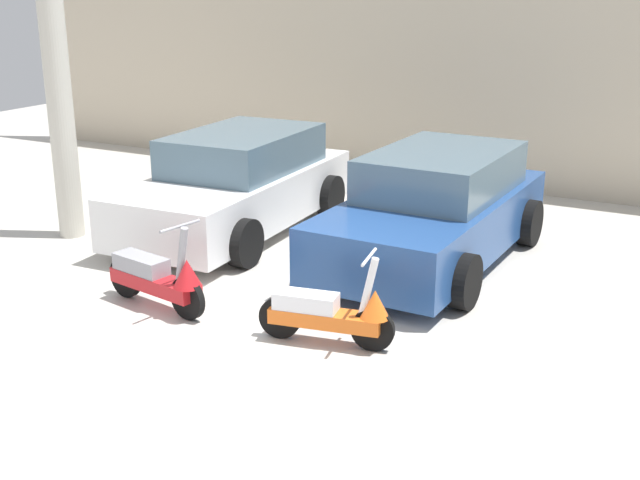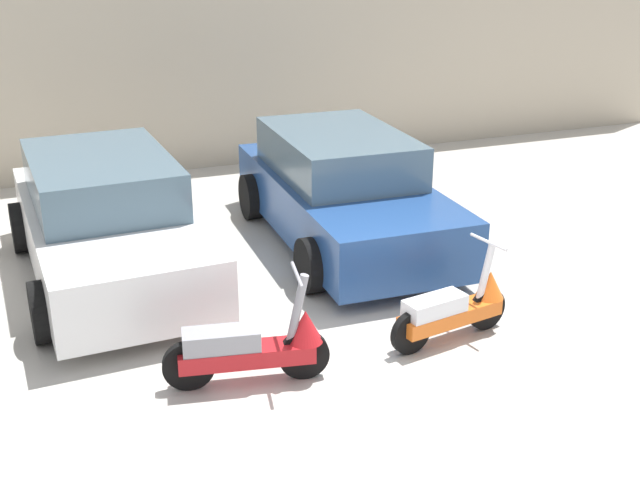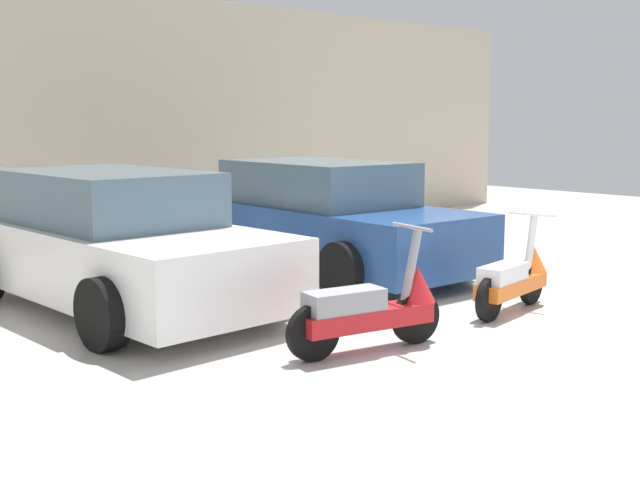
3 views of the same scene
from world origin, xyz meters
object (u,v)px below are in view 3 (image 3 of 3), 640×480
(scooter_front_right, at_px, (514,278))
(car_rear_left, at_px, (116,243))
(scooter_front_left, at_px, (373,308))
(car_rear_center, at_px, (327,219))

(scooter_front_right, height_order, car_rear_left, car_rear_left)
(scooter_front_right, bearing_deg, scooter_front_left, 171.71)
(scooter_front_right, bearing_deg, car_rear_center, 79.71)
(scooter_front_left, distance_m, car_rear_left, 3.08)
(scooter_front_left, distance_m, scooter_front_right, 2.12)
(car_rear_left, height_order, car_rear_center, car_rear_left)
(scooter_front_left, bearing_deg, car_rear_center, 65.16)
(car_rear_left, bearing_deg, scooter_front_left, 14.27)
(scooter_front_left, relative_size, scooter_front_right, 1.07)
(scooter_front_left, bearing_deg, car_rear_left, 117.22)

